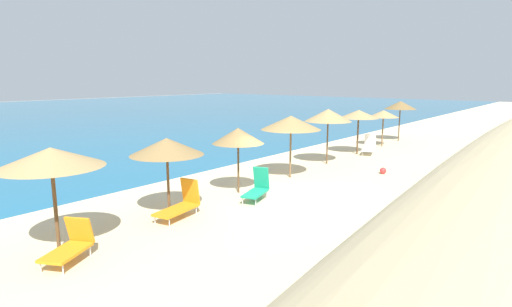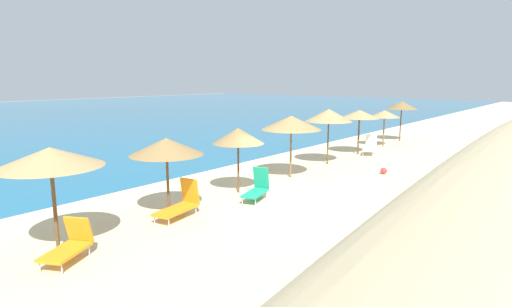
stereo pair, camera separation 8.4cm
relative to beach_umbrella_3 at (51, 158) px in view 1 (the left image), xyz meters
The scene contains 14 objects.
ground_plane 8.19m from the beach_umbrella_3, 12.96° to the right, with size 160.00×160.00×0.00m, color beige.
beach_umbrella_3 is the anchor object (origin of this frame).
beach_umbrella_4 3.65m from the beach_umbrella_3, ahead, with size 2.34×2.34×2.53m.
beach_umbrella_5 7.10m from the beach_umbrella_3, ahead, with size 1.99×1.99×2.53m.
beach_umbrella_6 10.44m from the beach_umbrella_3, ahead, with size 2.65×2.65×2.78m.
beach_umbrella_7 14.15m from the beach_umbrella_3, ahead, with size 2.41×2.41×2.86m.
beach_umbrella_8 17.78m from the beach_umbrella_3, ahead, with size 2.27×2.27×2.60m.
beach_umbrella_9 21.41m from the beach_umbrella_3, ahead, with size 1.94×1.94×2.37m.
beach_umbrella_10 24.51m from the beach_umbrella_3, ahead, with size 2.18×2.18×2.83m.
lounge_chair_0 4.28m from the beach_umbrella_3, ahead, with size 1.71×0.94×1.16m.
lounge_chair_2 7.17m from the beach_umbrella_3, ahead, with size 1.48×0.96×1.16m.
lounge_chair_3 2.20m from the beach_umbrella_3, 95.53° to the right, with size 1.48×1.21×0.99m.
lounge_chair_4 18.34m from the beach_umbrella_3, ahead, with size 1.65×1.07×1.11m.
beach_ball 14.26m from the beach_umbrella_3, 12.32° to the right, with size 0.30×0.30×0.30m, color red.
Camera 1 is at (-12.20, -8.49, 4.37)m, focal length 29.01 mm.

